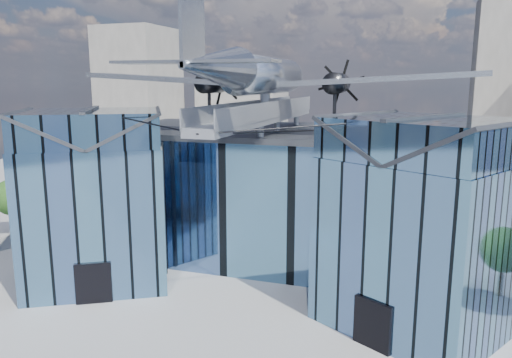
% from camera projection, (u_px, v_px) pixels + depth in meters
% --- Properties ---
extents(ground_plane, '(120.00, 120.00, 0.00)m').
position_uv_depth(ground_plane, '(246.00, 292.00, 32.73)').
color(ground_plane, gray).
extents(museum, '(32.88, 24.50, 17.60)m').
position_uv_depth(museum, '(272.00, 191.00, 37.08)').
color(museum, teal).
rests_on(museum, ground).
extents(bg_towers, '(77.00, 24.50, 26.00)m').
position_uv_depth(bg_towers, '(363.00, 104.00, 77.36)').
color(bg_towers, slate).
rests_on(bg_towers, ground).
extents(tree_side_w, '(3.44, 3.44, 5.15)m').
position_uv_depth(tree_side_w, '(13.00, 197.00, 44.15)').
color(tree_side_w, '#362415').
rests_on(tree_side_w, ground).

